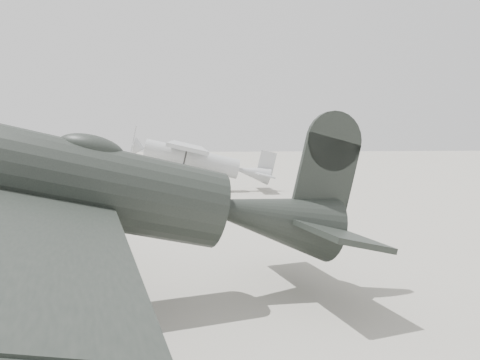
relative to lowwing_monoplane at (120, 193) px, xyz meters
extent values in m
plane|color=gray|center=(2.00, 4.94, -2.14)|extent=(160.00, 160.00, 0.00)
cylinder|color=black|center=(-0.40, -0.08, 0.08)|extent=(4.76, 2.35, 1.45)
cone|color=black|center=(2.95, 0.61, 0.13)|extent=(2.91, 1.87, 1.35)
ellipsoid|color=black|center=(-0.61, -0.13, 0.72)|extent=(1.26, 0.92, 0.48)
cube|color=black|center=(-1.11, -0.23, -0.29)|extent=(4.67, 12.62, 0.23)
cube|color=black|center=(3.76, 0.78, 0.18)|extent=(2.01, 4.49, 0.10)
cube|color=black|center=(3.91, 0.82, 1.06)|extent=(1.24, 0.36, 1.87)
cylinder|color=black|center=(-1.23, -1.69, -1.71)|extent=(0.72, 0.31, 0.70)
cylinder|color=black|center=(-1.81, 1.05, -1.71)|extent=(0.72, 0.31, 0.70)
cylinder|color=#333333|center=(-1.23, -1.69, -1.01)|extent=(0.13, 0.13, 1.45)
cylinder|color=#333333|center=(-1.81, 1.05, -1.01)|extent=(0.13, 0.13, 1.45)
cylinder|color=black|center=(4.01, 0.84, -0.32)|extent=(0.24, 0.13, 0.23)
cylinder|color=#A2A6A8|center=(1.42, 18.06, -0.29)|extent=(5.36, 1.16, 1.13)
cone|color=#A2A6A8|center=(5.02, 18.07, -0.29)|extent=(1.86, 1.04, 1.03)
cone|color=#A2A6A8|center=(-1.57, 18.04, -0.29)|extent=(0.62, 1.07, 1.07)
cube|color=#A2A6A8|center=(-1.98, 18.04, -0.29)|extent=(0.05, 0.14, 2.27)
cube|color=#A2A6A8|center=(1.00, 18.06, 0.35)|extent=(2.01, 11.33, 0.19)
cube|color=#A2A6A8|center=(5.53, 18.08, -0.24)|extent=(0.94, 3.50, 0.08)
cube|color=#A2A6A8|center=(5.64, 18.08, 0.43)|extent=(0.93, 0.09, 1.34)
cylinder|color=black|center=(0.60, 16.92, -1.86)|extent=(0.58, 0.15, 0.58)
cylinder|color=black|center=(0.59, 19.19, -1.86)|extent=(0.58, 0.15, 0.58)
cylinder|color=#333333|center=(0.60, 16.92, -1.27)|extent=(0.09, 0.09, 1.24)
cylinder|color=#333333|center=(0.59, 19.19, -1.27)|extent=(0.09, 0.09, 1.24)
cylinder|color=black|center=(5.74, 18.08, -0.60)|extent=(0.19, 0.07, 0.19)
cylinder|color=#333333|center=(-0.42, 2.64, -1.46)|extent=(0.08, 0.08, 1.37)
cylinder|color=#333333|center=(-0.61, 3.25, -1.46)|extent=(0.08, 0.08, 1.37)
cube|color=black|center=(-0.51, 2.94, -1.30)|extent=(0.34, 0.93, 0.95)
cube|color=beige|center=(-0.55, 2.93, -1.25)|extent=(0.23, 0.71, 0.19)
camera|label=1|loc=(1.24, -8.50, 1.02)|focal=35.00mm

